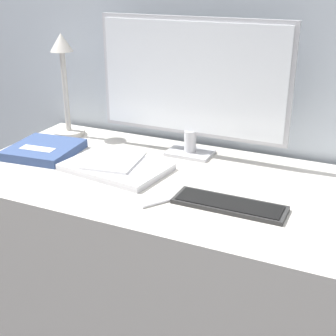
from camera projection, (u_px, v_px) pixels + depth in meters
wall_back at (216, 0)px, 1.55m from camera, size 3.60×0.05×2.40m
desk at (169, 273)px, 1.57m from camera, size 1.29×0.64×0.70m
monitor at (192, 82)px, 1.52m from camera, size 0.65×0.11×0.46m
keyboard at (229, 205)px, 1.25m from camera, size 0.31×0.10×0.01m
laptop at (116, 167)px, 1.49m from camera, size 0.34×0.25×0.02m
ereader at (114, 160)px, 1.50m from camera, size 0.18×0.21×0.01m
desk_lamp at (65, 81)px, 1.73m from camera, size 0.12×0.12×0.38m
notebook at (44, 150)px, 1.62m from camera, size 0.24×0.24×0.03m
pen at (166, 201)px, 1.28m from camera, size 0.09×0.12×0.01m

